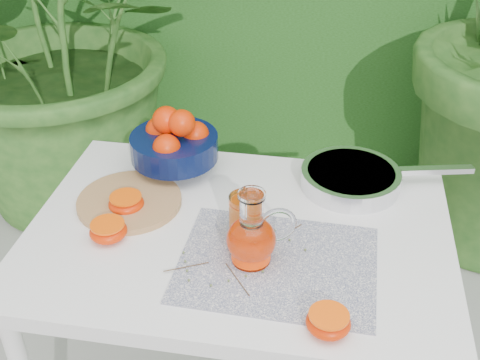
% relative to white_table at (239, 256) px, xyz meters
% --- Properties ---
extents(potted_plant_left, '(1.81, 1.81, 1.63)m').
position_rel_white_table_xyz_m(potted_plant_left, '(-0.91, 1.11, 0.15)').
color(potted_plant_left, '#25541D').
rests_on(potted_plant_left, ground).
extents(white_table, '(1.00, 0.70, 0.75)m').
position_rel_white_table_xyz_m(white_table, '(0.00, 0.00, 0.00)').
color(white_table, white).
rests_on(white_table, ground).
extents(placemat, '(0.44, 0.35, 0.00)m').
position_rel_white_table_xyz_m(placemat, '(0.10, -0.10, 0.08)').
color(placemat, '#0B1541').
rests_on(placemat, white_table).
extents(cutting_board, '(0.28, 0.28, 0.02)m').
position_rel_white_table_xyz_m(cutting_board, '(-0.29, 0.06, 0.09)').
color(cutting_board, '#B07A4F').
rests_on(cutting_board, white_table).
extents(fruit_bowl, '(0.25, 0.25, 0.19)m').
position_rel_white_table_xyz_m(fruit_bowl, '(-0.22, 0.24, 0.17)').
color(fruit_bowl, black).
rests_on(fruit_bowl, white_table).
extents(juice_pitcher, '(0.17, 0.14, 0.18)m').
position_rel_white_table_xyz_m(juice_pitcher, '(0.05, -0.10, 0.15)').
color(juice_pitcher, white).
rests_on(juice_pitcher, white_table).
extents(juice_tumbler, '(0.08, 0.08, 0.11)m').
position_rel_white_table_xyz_m(juice_tumbler, '(0.02, -0.02, 0.14)').
color(juice_tumbler, white).
rests_on(juice_tumbler, white_table).
extents(saute_pan, '(0.47, 0.31, 0.05)m').
position_rel_white_table_xyz_m(saute_pan, '(0.26, 0.24, 0.11)').
color(saute_pan, silver).
rests_on(saute_pan, white_table).
extents(orange_halves, '(0.62, 0.42, 0.04)m').
position_rel_white_table_xyz_m(orange_halves, '(-0.12, -0.11, 0.10)').
color(orange_halves, '#F52702').
rests_on(orange_halves, white_table).
extents(thyme_sprigs, '(0.30, 0.26, 0.01)m').
position_rel_white_table_xyz_m(thyme_sprigs, '(0.02, -0.11, 0.09)').
color(thyme_sprigs, '#503824').
rests_on(thyme_sprigs, white_table).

